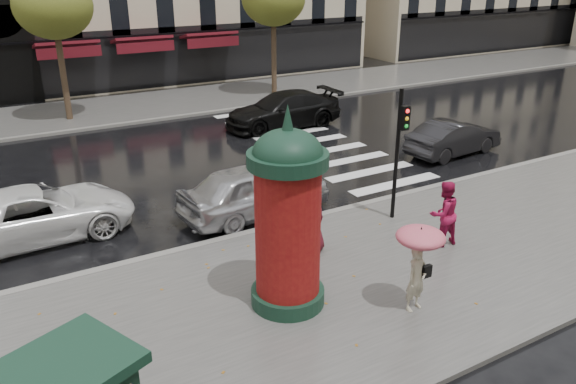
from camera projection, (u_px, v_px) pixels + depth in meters
ground at (308, 286)px, 13.01m from camera, size 160.00×160.00×0.00m
near_sidewalk at (319, 294)px, 12.58m from camera, size 90.00×7.00×0.12m
far_sidewalk at (108, 110)px, 28.19m from camera, size 90.00×6.00×0.12m
near_kerb at (250, 233)px, 15.38m from camera, size 90.00×0.25×0.14m
far_kerb at (124, 124)px, 25.79m from camera, size 90.00×0.25×0.14m
zebra_crossing at (308, 142)px, 23.47m from camera, size 3.60×11.75×0.01m
tree_far_left at (53, 6)px, 24.53m from camera, size 3.40×3.40×6.64m
woman_umbrella at (419, 255)px, 11.48m from camera, size 1.01×1.01×1.94m
woman_red at (444, 213)px, 14.37m from camera, size 0.89×0.72×1.75m
man_burgundy at (313, 222)px, 14.03m from camera, size 0.91×0.73×1.62m
morris_column at (288, 214)px, 11.39m from camera, size 1.63×1.63×4.38m
traffic_light at (399, 143)px, 15.34m from camera, size 0.24×0.35×3.74m
car_silver at (255, 189)px, 16.44m from camera, size 4.80×2.32×1.58m
car_darkgrey at (454, 138)px, 21.69m from camera, size 4.21×1.79×1.35m
car_white at (36, 214)px, 15.03m from camera, size 5.23×2.55×1.43m
car_black at (283, 110)px, 25.32m from camera, size 5.43×2.32×1.56m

